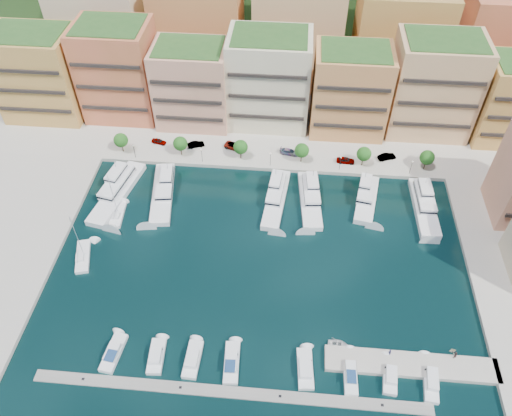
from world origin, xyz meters
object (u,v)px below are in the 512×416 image
object	(u,v)px
lamppost_0	(134,149)
car_0	(159,141)
cruiser_6	(305,369)
car_5	(387,157)
tree_2	(241,147)
yacht_5	(367,196)
tree_3	(302,150)
yacht_6	(424,204)
lamppost_1	(202,153)
cruiser_7	(350,373)
car_1	(196,144)
tender_0	(338,344)
tree_4	(364,154)
yacht_3	(276,196)
tree_5	(427,158)
tender_3	(453,351)
cruiser_4	(232,363)
cruiser_8	(390,376)
lamppost_3	(340,161)
car_2	(235,146)
yacht_0	(118,189)
cruiser_2	(156,357)
cruiser_1	(113,353)
sailboat_1	(83,257)
person_0	(390,352)
sailboat_2	(118,215)
lamppost_2	(270,157)
yacht_1	(163,190)
yacht_4	(310,197)
car_3	(289,152)
tree_0	(121,140)
lamppost_4	(412,165)
cruiser_3	(193,360)
cruiser_9	(431,380)
person_1	(455,355)
tree_1	(180,144)
car_4	(346,160)

from	to	relation	value
lamppost_0	car_0	world-z (taller)	lamppost_0
cruiser_6	car_5	xyz separation A→B (m)	(20.30, 61.11, 1.25)
tree_2	yacht_5	world-z (taller)	tree_2
tree_3	yacht_6	xyz separation A→B (m)	(30.17, -13.35, -3.53)
lamppost_1	cruiser_6	world-z (taller)	lamppost_1
cruiser_7	car_1	world-z (taller)	car_1
cruiser_6	tender_0	distance (m)	8.44
tree_4	yacht_3	distance (m)	25.91
tree_5	tender_3	distance (m)	52.01
cruiser_4	cruiser_8	bearing A→B (deg)	0.06
lamppost_3	car_2	world-z (taller)	lamppost_3
yacht_0	tender_3	bearing A→B (deg)	-26.04
cruiser_2	cruiser_8	distance (m)	43.44
lamppost_1	cruiser_1	world-z (taller)	lamppost_1
sailboat_1	person_0	bearing A→B (deg)	-15.39
yacht_3	tender_3	bearing A→B (deg)	-46.66
yacht_3	cruiser_2	distance (m)	48.64
cruiser_6	person_0	bearing A→B (deg)	15.06
sailboat_2	car_1	world-z (taller)	sailboat_2
sailboat_2	car_2	bearing A→B (deg)	46.61
lamppost_2	car_5	bearing A→B (deg)	9.85
lamppost_3	yacht_3	bearing A→B (deg)	-144.01
cruiser_2	car_0	world-z (taller)	car_0
person_0	yacht_1	bearing A→B (deg)	34.83
tender_3	car_2	bearing A→B (deg)	28.05
yacht_0	tree_3	bearing A→B (deg)	18.23
yacht_4	car_3	world-z (taller)	yacht_4
yacht_5	cruiser_2	xyz separation A→B (m)	(-42.07, -46.11, -0.66)
lamppost_1	tender_0	xyz separation A→B (m)	(34.61, -50.14, -3.41)
lamppost_2	lamppost_3	size ratio (longest dim) A/B	1.00
tree_4	cruiser_4	xyz separation A→B (m)	(-27.34, -58.11, -4.17)
lamppost_0	yacht_5	world-z (taller)	yacht_5
yacht_4	cruiser_4	xyz separation A→B (m)	(-13.90, -44.73, -0.52)
tree_0	lamppost_4	xyz separation A→B (m)	(76.00, -2.30, -0.92)
lamppost_2	yacht_6	xyz separation A→B (m)	(38.17, -11.05, -2.62)
cruiser_3	cruiser_9	xyz separation A→B (m)	(43.82, -0.02, -0.00)
car_3	person_1	bearing A→B (deg)	-140.11
tree_1	yacht_3	xyz separation A→B (m)	(26.30, -13.70, -3.53)
yacht_0	car_0	xyz separation A→B (m)	(6.14, 19.09, 0.48)
cruiser_4	car_4	world-z (taller)	car_4
lamppost_4	tender_3	bearing A→B (deg)	-87.39
lamppost_2	yacht_3	distance (m)	11.92
lamppost_1	lamppost_3	size ratio (longest dim) A/B	1.00
tender_3	person_0	world-z (taller)	person_0
cruiser_6	sailboat_2	distance (m)	57.59
tree_4	sailboat_1	size ratio (longest dim) A/B	0.43
tree_0	car_2	size ratio (longest dim) A/B	0.98
yacht_4	tree_1	bearing A→B (deg)	158.83
lamppost_4	cruiser_7	bearing A→B (deg)	-107.33
car_3	car_5	bearing A→B (deg)	-80.17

